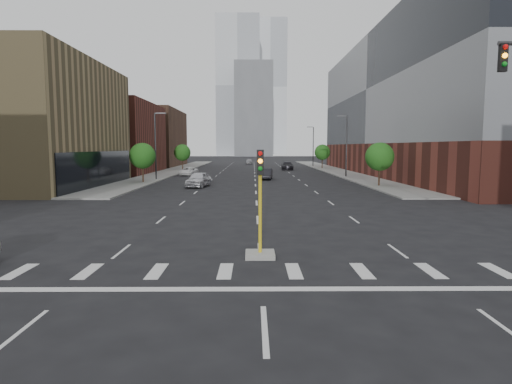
{
  "coord_description": "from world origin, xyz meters",
  "views": [
    {
      "loc": [
        -0.29,
        -8.2,
        4.51
      ],
      "look_at": [
        -0.16,
        10.79,
        2.5
      ],
      "focal_mm": 30.0,
      "sensor_mm": 36.0,
      "label": 1
    }
  ],
  "objects_px": {
    "car_mid_right": "(266,174)",
    "car_deep_right": "(287,166)",
    "car_far_left": "(189,171)",
    "car_distant": "(249,161)",
    "median_traffic_signal": "(260,234)",
    "car_near_left": "(198,179)"
  },
  "relations": [
    {
      "from": "car_mid_right",
      "to": "car_deep_right",
      "type": "bearing_deg",
      "value": 84.52
    },
    {
      "from": "car_far_left",
      "to": "car_distant",
      "type": "relative_size",
      "value": 1.14
    },
    {
      "from": "car_far_left",
      "to": "car_distant",
      "type": "bearing_deg",
      "value": 85.33
    },
    {
      "from": "car_mid_right",
      "to": "car_distant",
      "type": "bearing_deg",
      "value": 98.72
    },
    {
      "from": "car_deep_right",
      "to": "car_distant",
      "type": "distance_m",
      "value": 29.11
    },
    {
      "from": "car_far_left",
      "to": "car_deep_right",
      "type": "height_order",
      "value": "car_deep_right"
    },
    {
      "from": "median_traffic_signal",
      "to": "car_far_left",
      "type": "xyz_separation_m",
      "value": [
        -10.5,
        50.4,
        -0.31
      ]
    },
    {
      "from": "car_mid_right",
      "to": "car_far_left",
      "type": "distance_m",
      "value": 14.67
    },
    {
      "from": "car_deep_right",
      "to": "car_far_left",
      "type": "bearing_deg",
      "value": -132.96
    },
    {
      "from": "car_near_left",
      "to": "car_distant",
      "type": "bearing_deg",
      "value": 94.83
    },
    {
      "from": "car_near_left",
      "to": "median_traffic_signal",
      "type": "bearing_deg",
      "value": -68.75
    },
    {
      "from": "car_deep_right",
      "to": "car_near_left",
      "type": "bearing_deg",
      "value": -107.02
    },
    {
      "from": "car_near_left",
      "to": "car_deep_right",
      "type": "xyz_separation_m",
      "value": [
        12.92,
        36.15,
        -0.04
      ]
    },
    {
      "from": "median_traffic_signal",
      "to": "car_mid_right",
      "type": "xyz_separation_m",
      "value": [
        1.5,
        41.95,
        -0.21
      ]
    },
    {
      "from": "car_mid_right",
      "to": "car_far_left",
      "type": "height_order",
      "value": "car_mid_right"
    },
    {
      "from": "car_far_left",
      "to": "car_deep_right",
      "type": "bearing_deg",
      "value": 51.4
    },
    {
      "from": "car_near_left",
      "to": "car_deep_right",
      "type": "bearing_deg",
      "value": 79.78
    },
    {
      "from": "car_near_left",
      "to": "car_far_left",
      "type": "relative_size",
      "value": 1.05
    },
    {
      "from": "median_traffic_signal",
      "to": "car_distant",
      "type": "height_order",
      "value": "median_traffic_signal"
    },
    {
      "from": "median_traffic_signal",
      "to": "car_distant",
      "type": "bearing_deg",
      "value": 90.77
    },
    {
      "from": "car_mid_right",
      "to": "car_distant",
      "type": "height_order",
      "value": "car_mid_right"
    },
    {
      "from": "car_far_left",
      "to": "car_deep_right",
      "type": "distance_m",
      "value": 23.74
    }
  ]
}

